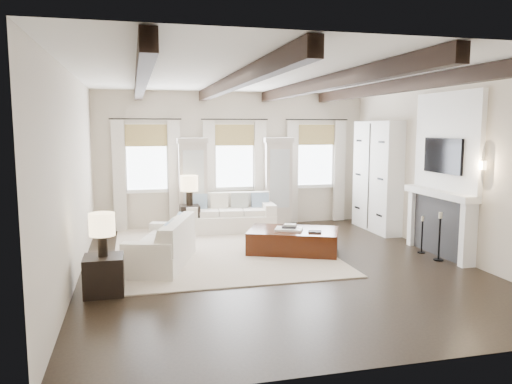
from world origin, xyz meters
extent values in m
plane|color=black|center=(0.00, 0.00, 0.00)|extent=(7.50, 7.50, 0.00)
cube|color=beige|center=(0.00, 3.75, 1.60)|extent=(6.50, 0.04, 3.20)
cube|color=beige|center=(0.00, -3.75, 1.60)|extent=(6.50, 0.04, 3.20)
cube|color=beige|center=(-3.25, 0.00, 1.60)|extent=(0.04, 7.50, 3.20)
cube|color=beige|center=(3.25, 0.00, 1.60)|extent=(0.04, 7.50, 3.20)
cube|color=white|center=(0.00, 0.00, 3.20)|extent=(6.50, 7.50, 0.04)
cube|color=black|center=(-2.20, 0.00, 3.08)|extent=(0.16, 7.40, 0.22)
cube|color=black|center=(-0.75, 0.00, 3.08)|extent=(0.16, 7.40, 0.22)
cube|color=black|center=(0.75, 0.00, 3.08)|extent=(0.16, 7.40, 0.22)
cube|color=black|center=(2.20, 0.00, 3.08)|extent=(0.16, 7.40, 0.22)
cube|color=white|center=(-2.05, 3.72, 1.65)|extent=(0.90, 0.03, 1.45)
cube|color=#A1874A|center=(-2.05, 3.66, 2.18)|extent=(0.94, 0.04, 0.50)
cube|color=silver|center=(-2.67, 3.62, 1.27)|extent=(0.28, 0.08, 2.50)
cube|color=silver|center=(-1.43, 3.62, 1.27)|extent=(0.28, 0.08, 2.50)
cylinder|color=black|center=(-2.05, 3.61, 2.55)|extent=(1.60, 0.02, 0.02)
cube|color=white|center=(0.00, 3.72, 1.65)|extent=(0.90, 0.03, 1.45)
cube|color=#A1874A|center=(0.00, 3.66, 2.18)|extent=(0.94, 0.04, 0.50)
cube|color=silver|center=(-0.62, 3.62, 1.27)|extent=(0.28, 0.08, 2.50)
cube|color=silver|center=(0.62, 3.62, 1.27)|extent=(0.28, 0.08, 2.50)
cylinder|color=black|center=(0.00, 3.61, 2.55)|extent=(1.60, 0.02, 0.02)
cube|color=white|center=(2.05, 3.72, 1.65)|extent=(0.90, 0.03, 1.45)
cube|color=#A1874A|center=(2.05, 3.66, 2.18)|extent=(0.94, 0.04, 0.50)
cube|color=silver|center=(1.43, 3.62, 1.27)|extent=(0.28, 0.08, 2.50)
cube|color=silver|center=(2.67, 3.62, 1.27)|extent=(0.28, 0.08, 2.50)
cylinder|color=black|center=(2.05, 3.61, 2.55)|extent=(1.60, 0.02, 0.02)
cube|color=#B9ADA1|center=(-1.02, 3.53, 1.00)|extent=(0.64, 0.38, 2.00)
cube|color=#B2B7BA|center=(-1.02, 3.33, 1.15)|extent=(0.48, 0.02, 1.40)
cube|color=#B9ADA1|center=(-1.02, 3.53, 2.06)|extent=(0.70, 0.42, 0.12)
cube|color=#B9ADA1|center=(1.02, 3.53, 1.00)|extent=(0.64, 0.38, 2.00)
cube|color=#B2B7BA|center=(1.02, 3.33, 1.15)|extent=(0.48, 0.02, 1.40)
cube|color=#B9ADA1|center=(1.02, 3.53, 2.06)|extent=(0.70, 0.42, 0.12)
cube|color=#252527|center=(3.16, 0.00, 0.55)|extent=(0.18, 1.50, 1.10)
cube|color=black|center=(3.13, 0.00, 0.40)|extent=(0.10, 0.90, 0.70)
cube|color=white|center=(3.12, -0.82, 0.55)|extent=(0.26, 0.14, 1.10)
cube|color=white|center=(3.12, 0.82, 0.55)|extent=(0.26, 0.14, 1.10)
cube|color=white|center=(3.09, 0.00, 1.16)|extent=(0.32, 1.90, 0.12)
cube|color=white|center=(3.20, 0.00, 2.10)|extent=(0.10, 1.90, 1.80)
cube|color=black|center=(3.13, 0.00, 1.85)|extent=(0.07, 1.10, 0.64)
cylinder|color=#FFD899|center=(3.15, -1.05, 1.75)|extent=(0.10, 0.10, 0.14)
cube|color=silver|center=(3.05, 2.35, 1.25)|extent=(0.40, 1.70, 2.50)
cube|color=black|center=(2.84, 2.35, 1.25)|extent=(0.01, 0.02, 2.40)
cube|color=#C4B29D|center=(-0.78, 1.40, 0.01)|extent=(3.93, 4.79, 0.02)
cube|color=white|center=(-0.23, 3.05, 0.19)|extent=(2.08, 1.10, 0.38)
cube|color=white|center=(-0.20, 3.40, 0.62)|extent=(1.92, 0.40, 0.48)
cube|color=white|center=(-1.10, 3.14, 0.50)|extent=(0.33, 0.88, 0.25)
cube|color=white|center=(0.64, 2.96, 0.50)|extent=(0.33, 0.88, 0.25)
cube|color=white|center=(-0.78, 3.06, 0.45)|extent=(0.59, 0.62, 0.13)
cube|color=white|center=(-0.23, 3.00, 0.45)|extent=(0.59, 0.62, 0.13)
cube|color=white|center=(0.32, 2.95, 0.45)|extent=(0.59, 0.62, 0.13)
cube|color=#6F8CAB|center=(-0.92, 3.31, 0.65)|extent=(0.42, 0.25, 0.42)
cube|color=silver|center=(-0.45, 3.26, 0.65)|extent=(0.42, 0.25, 0.42)
cube|color=beige|center=(0.03, 3.21, 0.65)|extent=(0.42, 0.25, 0.42)
cube|color=#6F8CAB|center=(0.50, 3.16, 0.65)|extent=(0.42, 0.25, 0.42)
cube|color=white|center=(-1.93, 0.52, 0.18)|extent=(1.37, 2.03, 0.36)
cube|color=white|center=(-1.63, 0.42, 0.58)|extent=(0.72, 1.75, 0.44)
cube|color=white|center=(-1.69, 1.30, 0.47)|extent=(0.83, 0.46, 0.23)
cube|color=white|center=(-2.18, -0.26, 0.47)|extent=(0.83, 0.46, 0.23)
cube|color=white|center=(-1.82, 1.02, 0.42)|extent=(0.66, 0.64, 0.12)
cube|color=white|center=(-1.98, 0.53, 0.42)|extent=(0.66, 0.64, 0.12)
cube|color=white|center=(-2.13, 0.04, 0.42)|extent=(0.66, 0.64, 0.12)
cube|color=#6F8CAB|center=(-1.57, 1.10, 0.60)|extent=(0.30, 0.41, 0.39)
cube|color=silver|center=(-1.67, 0.78, 0.60)|extent=(0.30, 0.41, 0.39)
cube|color=beige|center=(-1.77, 0.47, 0.60)|extent=(0.30, 0.41, 0.39)
cube|color=#6F8CAB|center=(-1.87, 0.15, 0.60)|extent=(0.30, 0.41, 0.39)
cube|color=silver|center=(-1.97, -0.17, 0.60)|extent=(0.30, 0.41, 0.39)
cube|color=black|center=(0.56, 0.85, 0.22)|extent=(1.94, 1.62, 0.44)
cube|color=white|center=(0.46, 0.83, 0.46)|extent=(0.61, 0.55, 0.04)
cube|color=#262628|center=(0.48, 0.85, 0.50)|extent=(0.32, 0.29, 0.04)
cube|color=beige|center=(0.50, 0.86, 0.53)|extent=(0.27, 0.24, 0.03)
cube|color=#262628|center=(0.87, 0.51, 0.45)|extent=(0.29, 0.26, 0.03)
cube|color=black|center=(-2.81, -0.79, 0.28)|extent=(0.55, 0.55, 0.55)
cylinder|color=black|center=(-2.81, -0.79, 0.70)|extent=(0.14, 0.14, 0.30)
cylinder|color=#F9D89E|center=(-2.81, -0.79, 1.01)|extent=(0.36, 0.36, 0.32)
cube|color=black|center=(-1.16, 3.00, 0.32)|extent=(0.43, 0.43, 0.64)
cylinder|color=black|center=(-1.16, 3.00, 0.80)|extent=(0.15, 0.15, 0.32)
cylinder|color=#F9D89E|center=(-1.16, 3.00, 1.13)|extent=(0.38, 0.38, 0.34)
cylinder|color=black|center=(2.90, -0.34, 0.01)|extent=(0.18, 0.18, 0.02)
cylinder|color=black|center=(2.90, -0.34, 0.39)|extent=(0.03, 0.03, 0.77)
cylinder|color=beige|center=(2.90, -0.34, 0.82)|extent=(0.07, 0.07, 0.11)
cylinder|color=black|center=(2.90, 0.21, 0.01)|extent=(0.14, 0.14, 0.02)
cylinder|color=black|center=(2.90, 0.21, 0.31)|extent=(0.03, 0.03, 0.62)
cylinder|color=beige|center=(2.90, 0.21, 0.66)|extent=(0.05, 0.05, 0.09)
camera|label=1|loc=(-2.36, -7.99, 2.36)|focal=35.00mm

